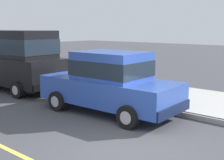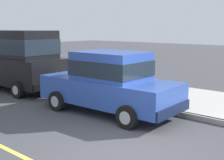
% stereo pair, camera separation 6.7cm
% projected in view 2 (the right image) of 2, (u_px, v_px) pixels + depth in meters
% --- Properties ---
extents(ground_plane, '(80.00, 80.00, 0.00)m').
position_uv_depth(ground_plane, '(122.00, 151.00, 6.61)').
color(ground_plane, '#424247').
extents(curb, '(0.16, 64.00, 0.14)m').
position_uv_depth(curb, '(190.00, 116.00, 8.98)').
color(curb, gray).
rests_on(curb, ground).
extents(sidewalk, '(3.60, 64.00, 0.14)m').
position_uv_depth(sidewalk, '(215.00, 104.00, 10.32)').
color(sidewalk, '#B7B5AD').
rests_on(sidewalk, ground).
extents(car_blue_sedan, '(2.13, 4.65, 1.92)m').
position_uv_depth(car_blue_sedan, '(110.00, 82.00, 9.41)').
color(car_blue_sedan, '#28479E').
rests_on(car_blue_sedan, ground).
extents(car_black_van, '(2.25, 4.96, 2.52)m').
position_uv_depth(car_black_van, '(15.00, 57.00, 12.93)').
color(car_black_van, black).
rests_on(car_black_van, ground).
extents(dog_black, '(0.46, 0.67, 0.49)m').
position_uv_depth(dog_black, '(116.00, 84.00, 12.08)').
color(dog_black, black).
rests_on(dog_black, sidewalk).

